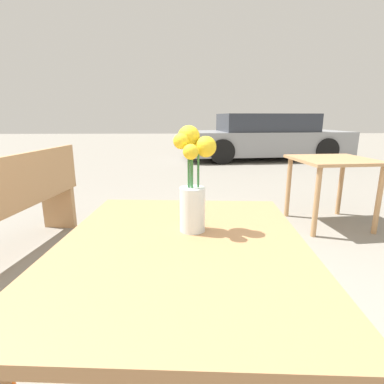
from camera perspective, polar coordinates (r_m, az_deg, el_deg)
name	(u,v)px	position (r m, az deg, el deg)	size (l,w,h in m)	color
table_front	(182,277)	(0.95, -1.96, -15.91)	(0.80, 0.97, 0.76)	#9E7047
flower_vase	(192,187)	(0.95, 0.09, 1.03)	(0.14, 0.13, 0.34)	silver
bench_near	(2,208)	(2.59, -32.48, -2.57)	(0.62, 1.86, 0.85)	tan
table_back	(332,170)	(3.40, 25.17, 3.86)	(0.81, 0.79, 0.71)	tan
parked_car	(265,138)	(8.41, 13.70, 10.04)	(4.45, 2.00, 1.19)	gray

